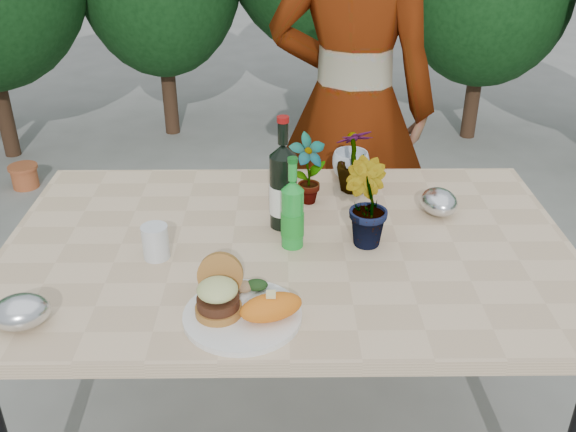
{
  "coord_description": "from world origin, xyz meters",
  "views": [
    {
      "loc": [
        -0.01,
        -1.55,
        1.68
      ],
      "look_at": [
        0.0,
        -0.08,
        0.88
      ],
      "focal_mm": 40.0,
      "sensor_mm": 36.0,
      "label": 1
    }
  ],
  "objects_px": {
    "dinner_plate": "(243,315)",
    "wine_bottle": "(283,187)",
    "person": "(351,108)",
    "patio_table": "(288,260)"
  },
  "relations": [
    {
      "from": "dinner_plate",
      "to": "wine_bottle",
      "type": "relative_size",
      "value": 0.83
    },
    {
      "from": "person",
      "to": "patio_table",
      "type": "bearing_deg",
      "value": 86.68
    },
    {
      "from": "patio_table",
      "to": "dinner_plate",
      "type": "height_order",
      "value": "dinner_plate"
    },
    {
      "from": "patio_table",
      "to": "dinner_plate",
      "type": "xyz_separation_m",
      "value": [
        -0.11,
        -0.34,
        0.06
      ]
    },
    {
      "from": "patio_table",
      "to": "wine_bottle",
      "type": "height_order",
      "value": "wine_bottle"
    },
    {
      "from": "dinner_plate",
      "to": "wine_bottle",
      "type": "bearing_deg",
      "value": 77.58
    },
    {
      "from": "patio_table",
      "to": "wine_bottle",
      "type": "bearing_deg",
      "value": 96.77
    },
    {
      "from": "patio_table",
      "to": "dinner_plate",
      "type": "distance_m",
      "value": 0.37
    },
    {
      "from": "patio_table",
      "to": "dinner_plate",
      "type": "relative_size",
      "value": 5.71
    },
    {
      "from": "patio_table",
      "to": "person",
      "type": "xyz_separation_m",
      "value": [
        0.25,
        0.77,
        0.19
      ]
    }
  ]
}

